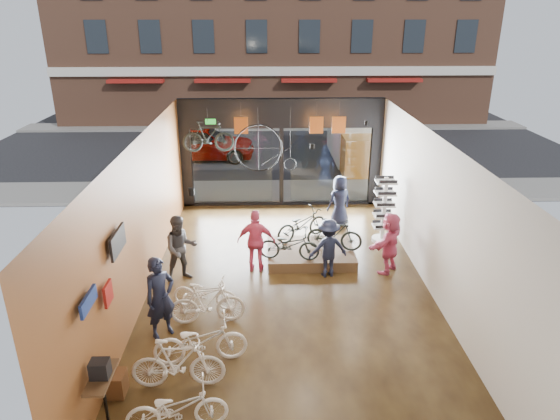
{
  "coord_description": "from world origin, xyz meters",
  "views": [
    {
      "loc": [
        -0.54,
        -10.91,
        6.48
      ],
      "look_at": [
        -0.18,
        1.4,
        1.59
      ],
      "focal_mm": 32.0,
      "sensor_mm": 36.0,
      "label": 1
    }
  ],
  "objects_px": {
    "floor_bike_4": "(205,293)",
    "display_bike_right": "(302,224)",
    "display_platform": "(310,253)",
    "customer_0": "(160,297)",
    "floor_bike_0": "(177,408)",
    "penny_farthing": "(268,150)",
    "display_bike_left": "(289,245)",
    "box_truck": "(359,138)",
    "floor_bike_3": "(207,303)",
    "customer_2": "(256,241)",
    "customer_3": "(328,248)",
    "floor_bike_1": "(178,363)",
    "floor_bike_2": "(200,341)",
    "customer_5": "(390,243)",
    "hung_bike": "(208,137)",
    "sunglasses_rack": "(384,210)",
    "display_bike_mid": "(334,234)",
    "customer_4": "(340,201)",
    "street_car": "(202,142)",
    "customer_1": "(181,248)"
  },
  "relations": [
    {
      "from": "floor_bike_3",
      "to": "customer_5",
      "type": "xyz_separation_m",
      "value": [
        4.56,
        2.27,
        0.34
      ]
    },
    {
      "from": "display_bike_left",
      "to": "sunglasses_rack",
      "type": "height_order",
      "value": "sunglasses_rack"
    },
    {
      "from": "floor_bike_3",
      "to": "hung_bike",
      "type": "xyz_separation_m",
      "value": [
        -0.44,
        5.59,
        2.42
      ]
    },
    {
      "from": "floor_bike_4",
      "to": "display_bike_right",
      "type": "relative_size",
      "value": 0.9
    },
    {
      "from": "customer_5",
      "to": "hung_bike",
      "type": "bearing_deg",
      "value": -84.71
    },
    {
      "from": "street_car",
      "to": "customer_0",
      "type": "relative_size",
      "value": 2.64
    },
    {
      "from": "floor_bike_0",
      "to": "penny_farthing",
      "type": "relative_size",
      "value": 0.89
    },
    {
      "from": "customer_0",
      "to": "hung_bike",
      "type": "bearing_deg",
      "value": 46.73
    },
    {
      "from": "floor_bike_2",
      "to": "customer_4",
      "type": "bearing_deg",
      "value": -36.39
    },
    {
      "from": "display_bike_mid",
      "to": "floor_bike_0",
      "type": "bearing_deg",
      "value": 164.31
    },
    {
      "from": "customer_4",
      "to": "customer_5",
      "type": "distance_m",
      "value": 3.25
    },
    {
      "from": "display_platform",
      "to": "customer_0",
      "type": "xyz_separation_m",
      "value": [
        -3.47,
        -3.49,
        0.76
      ]
    },
    {
      "from": "street_car",
      "to": "customer_5",
      "type": "relative_size",
      "value": 2.88
    },
    {
      "from": "customer_5",
      "to": "display_bike_mid",
      "type": "bearing_deg",
      "value": -79.19
    },
    {
      "from": "floor_bike_1",
      "to": "floor_bike_3",
      "type": "bearing_deg",
      "value": -10.16
    },
    {
      "from": "display_platform",
      "to": "display_bike_left",
      "type": "relative_size",
      "value": 1.49
    },
    {
      "from": "street_car",
      "to": "floor_bike_3",
      "type": "xyz_separation_m",
      "value": [
        1.65,
        -13.39,
        -0.32
      ]
    },
    {
      "from": "floor_bike_3",
      "to": "customer_1",
      "type": "relative_size",
      "value": 0.94
    },
    {
      "from": "sunglasses_rack",
      "to": "display_bike_mid",
      "type": "bearing_deg",
      "value": -148.11
    },
    {
      "from": "display_bike_right",
      "to": "hung_bike",
      "type": "bearing_deg",
      "value": 23.53
    },
    {
      "from": "box_truck",
      "to": "customer_0",
      "type": "xyz_separation_m",
      "value": [
        -6.44,
        -12.81,
        -0.32
      ]
    },
    {
      "from": "floor_bike_4",
      "to": "display_bike_right",
      "type": "height_order",
      "value": "display_bike_right"
    },
    {
      "from": "box_truck",
      "to": "floor_bike_3",
      "type": "bearing_deg",
      "value": -114.02
    },
    {
      "from": "floor_bike_4",
      "to": "customer_3",
      "type": "bearing_deg",
      "value": -52.9
    },
    {
      "from": "floor_bike_4",
      "to": "customer_2",
      "type": "bearing_deg",
      "value": -21.77
    },
    {
      "from": "customer_2",
      "to": "customer_3",
      "type": "height_order",
      "value": "customer_2"
    },
    {
      "from": "floor_bike_4",
      "to": "customer_0",
      "type": "height_order",
      "value": "customer_0"
    },
    {
      "from": "sunglasses_rack",
      "to": "display_bike_right",
      "type": "bearing_deg",
      "value": -174.34
    },
    {
      "from": "floor_bike_0",
      "to": "customer_3",
      "type": "distance_m",
      "value": 6.02
    },
    {
      "from": "floor_bike_1",
      "to": "customer_1",
      "type": "distance_m",
      "value": 4.09
    },
    {
      "from": "floor_bike_0",
      "to": "floor_bike_4",
      "type": "distance_m",
      "value": 3.67
    },
    {
      "from": "sunglasses_rack",
      "to": "customer_1",
      "type": "bearing_deg",
      "value": -162.87
    },
    {
      "from": "street_car",
      "to": "sunglasses_rack",
      "type": "height_order",
      "value": "sunglasses_rack"
    },
    {
      "from": "customer_3",
      "to": "customer_5",
      "type": "xyz_separation_m",
      "value": [
        1.64,
        0.19,
        0.04
      ]
    },
    {
      "from": "customer_4",
      "to": "floor_bike_4",
      "type": "bearing_deg",
      "value": 25.24
    },
    {
      "from": "display_platform",
      "to": "display_bike_right",
      "type": "distance_m",
      "value": 0.93
    },
    {
      "from": "display_platform",
      "to": "penny_farthing",
      "type": "relative_size",
      "value": 1.27
    },
    {
      "from": "customer_0",
      "to": "sunglasses_rack",
      "type": "bearing_deg",
      "value": -0.18
    },
    {
      "from": "floor_bike_3",
      "to": "box_truck",
      "type": "bearing_deg",
      "value": -29.66
    },
    {
      "from": "display_bike_left",
      "to": "customer_1",
      "type": "bearing_deg",
      "value": 106.94
    },
    {
      "from": "floor_bike_2",
      "to": "display_platform",
      "type": "height_order",
      "value": "floor_bike_2"
    },
    {
      "from": "box_truck",
      "to": "customer_5",
      "type": "relative_size",
      "value": 3.74
    },
    {
      "from": "floor_bike_4",
      "to": "penny_farthing",
      "type": "height_order",
      "value": "penny_farthing"
    },
    {
      "from": "street_car",
      "to": "customer_3",
      "type": "distance_m",
      "value": 12.2
    },
    {
      "from": "customer_1",
      "to": "display_platform",
      "type": "bearing_deg",
      "value": -2.7
    },
    {
      "from": "floor_bike_1",
      "to": "floor_bike_4",
      "type": "height_order",
      "value": "floor_bike_1"
    },
    {
      "from": "floor_bike_1",
      "to": "display_bike_mid",
      "type": "distance_m",
      "value": 6.15
    },
    {
      "from": "display_bike_left",
      "to": "floor_bike_4",
      "type": "bearing_deg",
      "value": 139.87
    },
    {
      "from": "customer_3",
      "to": "penny_farthing",
      "type": "bearing_deg",
      "value": -77.71
    },
    {
      "from": "floor_bike_2",
      "to": "customer_5",
      "type": "distance_m",
      "value": 5.82
    }
  ]
}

